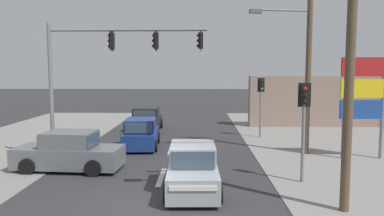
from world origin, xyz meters
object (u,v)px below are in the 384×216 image
pedestal_signal_right_kerb (304,115)px  shopping_plaza_sign (364,93)px  traffic_signal_mast (105,62)px  sedan_oncoming_near (146,120)px  pedestal_signal_far_median (261,97)px  hatchback_crossing_left (193,170)px  sedan_receding_far (69,153)px  hatchback_oncoming_mid (141,134)px  utility_pole_foreground_right (346,37)px  utility_pole_midground_right (306,48)px

pedestal_signal_right_kerb → shopping_plaza_sign: 5.25m
traffic_signal_mast → sedan_oncoming_near: bearing=85.8°
pedestal_signal_far_median → hatchback_crossing_left: 10.88m
pedestal_signal_far_median → sedan_receding_far: size_ratio=0.82×
hatchback_oncoming_mid → sedan_oncoming_near: 5.34m
pedestal_signal_right_kerb → shopping_plaza_sign: (3.69, 3.69, 0.57)m
shopping_plaza_sign → pedestal_signal_far_median: bearing=124.6°
traffic_signal_mast → hatchback_crossing_left: 6.66m
traffic_signal_mast → sedan_receding_far: (-1.14, -1.48, -3.65)m
shopping_plaza_sign → hatchback_crossing_left: shopping_plaza_sign is taller
sedan_oncoming_near → pedestal_signal_right_kerb: bearing=-57.6°
shopping_plaza_sign → utility_pole_foreground_right: bearing=-117.8°
pedestal_signal_right_kerb → sedan_receding_far: size_ratio=0.82×
shopping_plaza_sign → utility_pole_midground_right: bearing=158.1°
pedestal_signal_right_kerb → sedan_oncoming_near: (-7.16, 11.28, -1.71)m
sedan_receding_far → sedan_oncoming_near: (1.74, 9.72, 0.00)m
utility_pole_midground_right → sedan_oncoming_near: 11.61m
utility_pole_foreground_right → utility_pole_midground_right: (1.02, 7.40, 0.15)m
utility_pole_foreground_right → sedan_receding_far: 10.99m
pedestal_signal_right_kerb → sedan_receding_far: bearing=170.1°
pedestal_signal_right_kerb → pedestal_signal_far_median: (-0.01, 9.06, 0.00)m
pedestal_signal_far_median → sedan_receding_far: 11.75m
utility_pole_foreground_right → pedestal_signal_far_median: size_ratio=2.55×
pedestal_signal_right_kerb → hatchback_crossing_left: (-3.89, -0.96, -1.71)m
traffic_signal_mast → utility_pole_foreground_right: bearing=-35.7°
utility_pole_midground_right → pedestal_signal_far_median: size_ratio=2.63×
utility_pole_midground_right → hatchback_crossing_left: bearing=-132.9°
shopping_plaza_sign → hatchback_oncoming_mid: bearing=167.6°
traffic_signal_mast → pedestal_signal_far_median: bearing=37.9°
sedan_receding_far → sedan_oncoming_near: size_ratio=1.02×
hatchback_crossing_left → sedan_oncoming_near: (-3.27, 12.24, 0.00)m
hatchback_crossing_left → sedan_oncoming_near: size_ratio=0.86×
hatchback_oncoming_mid → sedan_oncoming_near: size_ratio=0.87×
utility_pole_midground_right → pedestal_signal_right_kerb: utility_pole_midground_right is taller
pedestal_signal_far_median → sedan_oncoming_near: pedestal_signal_far_median is taller
pedestal_signal_right_kerb → hatchback_oncoming_mid: size_ratio=0.96×
pedestal_signal_far_median → sedan_receding_far: bearing=-139.8°
pedestal_signal_far_median → traffic_signal_mast: bearing=-142.1°
sedan_oncoming_near → utility_pole_foreground_right: bearing=-62.0°
utility_pole_midground_right → traffic_signal_mast: size_ratio=1.36×
hatchback_oncoming_mid → sedan_oncoming_near: bearing=95.1°
traffic_signal_mast → pedestal_signal_right_kerb: (7.76, -3.04, -1.94)m
utility_pole_midground_right → pedestal_signal_right_kerb: size_ratio=2.63×
pedestal_signal_right_kerb → hatchback_oncoming_mid: bearing=138.2°
utility_pole_foreground_right → traffic_signal_mast: (-8.06, 5.80, -0.54)m
utility_pole_midground_right → hatchback_oncoming_mid: size_ratio=2.52×
hatchback_oncoming_mid → sedan_oncoming_near: (-0.48, 5.32, 0.00)m
utility_pole_midground_right → sedan_oncoming_near: utility_pole_midground_right is taller
utility_pole_foreground_right → hatchback_crossing_left: 6.19m
traffic_signal_mast → shopping_plaza_sign: bearing=3.2°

